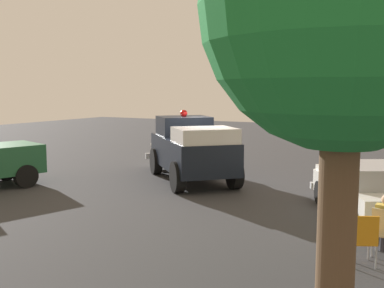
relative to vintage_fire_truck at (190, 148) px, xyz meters
name	(u,v)px	position (x,y,z in m)	size (l,w,h in m)	color
ground_plane	(207,181)	(0.69, 0.00, -1.20)	(60.00, 60.00, 0.00)	#333335
vintage_fire_truck	(190,148)	(0.00, 0.00, 0.00)	(5.74, 5.74, 2.59)	black
classic_hot_rod	(368,189)	(6.60, -2.17, -0.45)	(3.75, 4.71, 1.46)	black
lawn_chair_by_car	(363,236)	(7.06, -5.89, -0.61)	(0.66, 0.66, 1.02)	#B7BABF
oak_tree_right	(345,9)	(7.08, -8.59, 3.21)	(3.82, 3.82, 6.36)	brown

